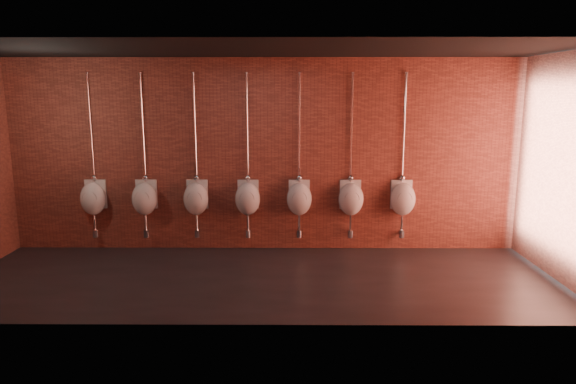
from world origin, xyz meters
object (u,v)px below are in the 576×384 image
at_px(urinal_4, 299,198).
at_px(urinal_6, 403,198).
at_px(urinal_0, 93,198).
at_px(urinal_3, 248,198).
at_px(urinal_5, 351,198).
at_px(urinal_1, 145,198).
at_px(urinal_2, 196,198).

height_order(urinal_4, urinal_6, same).
xyz_separation_m(urinal_0, urinal_3, (2.58, 0.00, 0.00)).
xyz_separation_m(urinal_5, urinal_6, (0.86, 0.00, 0.00)).
bearing_deg(urinal_1, urinal_5, 0.00).
bearing_deg(urinal_6, urinal_4, 180.00).
relative_size(urinal_0, urinal_1, 1.00).
xyz_separation_m(urinal_1, urinal_4, (2.58, 0.00, 0.00)).
relative_size(urinal_2, urinal_6, 1.00).
bearing_deg(urinal_5, urinal_3, 180.00).
relative_size(urinal_0, urinal_6, 1.00).
bearing_deg(urinal_6, urinal_0, 180.00).
distance_m(urinal_5, urinal_6, 0.86).
relative_size(urinal_1, urinal_3, 1.00).
bearing_deg(urinal_2, urinal_0, 180.00).
bearing_deg(urinal_3, urinal_6, 0.00).
height_order(urinal_0, urinal_5, same).
xyz_separation_m(urinal_3, urinal_5, (1.72, 0.00, 0.00)).
height_order(urinal_1, urinal_2, same).
bearing_deg(urinal_3, urinal_0, 180.00).
relative_size(urinal_1, urinal_6, 1.00).
bearing_deg(urinal_4, urinal_6, 0.00).
height_order(urinal_0, urinal_1, same).
distance_m(urinal_2, urinal_5, 2.58).
xyz_separation_m(urinal_2, urinal_6, (3.45, 0.00, 0.00)).
distance_m(urinal_0, urinal_5, 4.31).
bearing_deg(urinal_4, urinal_5, 0.00).
bearing_deg(urinal_3, urinal_2, 180.00).
xyz_separation_m(urinal_0, urinal_1, (0.86, 0.00, 0.00)).
relative_size(urinal_0, urinal_3, 1.00).
distance_m(urinal_4, urinal_5, 0.86).
height_order(urinal_3, urinal_5, same).
relative_size(urinal_3, urinal_6, 1.00).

